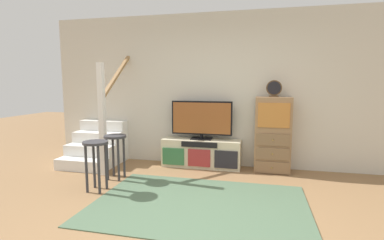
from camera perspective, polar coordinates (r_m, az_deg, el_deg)
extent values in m
plane|color=olive|center=(3.18, -0.92, -20.50)|extent=(20.00, 20.00, 0.00)
cube|color=beige|center=(5.23, 5.69, 5.82)|extent=(6.40, 0.12, 2.70)
cube|color=#4C664C|center=(3.70, 1.45, -16.20)|extent=(2.60, 1.80, 0.01)
cube|color=beige|center=(5.17, 1.83, -6.52)|extent=(1.38, 0.36, 0.49)
cube|color=#337042|center=(5.11, -3.71, -7.15)|extent=(0.39, 0.02, 0.30)
cube|color=maroon|center=(5.00, 1.39, -7.47)|extent=(0.39, 0.02, 0.30)
cube|color=#232328|center=(4.93, 6.69, -7.73)|extent=(0.39, 0.02, 0.30)
cube|color=black|center=(4.95, 1.40, -4.88)|extent=(0.62, 0.02, 0.09)
cube|color=black|center=(5.14, 1.89, -3.66)|extent=(0.36, 0.22, 0.02)
cylinder|color=black|center=(5.13, 1.89, -3.20)|extent=(0.05, 0.05, 0.06)
cube|color=black|center=(5.08, 1.91, 0.41)|extent=(1.07, 0.05, 0.59)
cube|color=brown|center=(5.05, 1.84, 0.37)|extent=(1.02, 0.01, 0.54)
cube|color=#93704C|center=(5.01, 15.55, -2.80)|extent=(0.58, 0.34, 1.25)
cube|color=brown|center=(4.95, 15.42, -9.00)|extent=(0.53, 0.02, 0.19)
sphere|color=olive|center=(4.94, 15.43, -9.05)|extent=(0.03, 0.03, 0.03)
cube|color=brown|center=(4.90, 15.51, -6.41)|extent=(0.53, 0.02, 0.19)
sphere|color=olive|center=(4.88, 15.52, -6.46)|extent=(0.03, 0.03, 0.03)
cube|color=brown|center=(4.85, 15.61, -3.77)|extent=(0.53, 0.02, 0.19)
sphere|color=olive|center=(4.83, 15.62, -3.81)|extent=(0.03, 0.03, 0.03)
cube|color=#BC7533|center=(4.79, 15.77, 0.90)|extent=(0.49, 0.02, 0.39)
cube|color=#4C3823|center=(4.93, 15.76, 4.50)|extent=(0.15, 0.08, 0.02)
cylinder|color=brown|center=(4.92, 15.81, 6.09)|extent=(0.25, 0.04, 0.25)
cylinder|color=black|center=(4.90, 15.83, 6.09)|extent=(0.21, 0.01, 0.21)
cube|color=white|center=(5.36, -20.85, -8.20)|extent=(0.90, 0.26, 0.19)
cube|color=white|center=(5.54, -19.39, -6.61)|extent=(0.90, 0.26, 0.38)
cube|color=white|center=(5.74, -18.03, -5.11)|extent=(0.90, 0.26, 0.57)
cube|color=white|center=(5.94, -16.76, -3.72)|extent=(0.90, 0.26, 0.76)
cube|color=white|center=(6.14, -15.59, -2.41)|extent=(0.90, 0.26, 0.95)
cube|color=white|center=(4.83, -17.23, 0.04)|extent=(0.09, 0.09, 1.80)
cube|color=#9E7547|center=(5.37, -14.00, 9.41)|extent=(0.06, 1.33, 0.99)
cylinder|color=#333338|center=(4.22, -20.04, -9.02)|extent=(0.04, 0.04, 0.66)
cylinder|color=#333338|center=(4.12, -17.83, -9.31)|extent=(0.04, 0.04, 0.66)
cylinder|color=#333338|center=(4.37, -18.68, -8.40)|extent=(0.04, 0.04, 0.66)
cylinder|color=#333338|center=(4.27, -16.53, -8.66)|extent=(0.04, 0.04, 0.66)
cylinder|color=#333338|center=(4.16, -18.46, -4.25)|extent=(0.34, 0.34, 0.03)
cylinder|color=#333338|center=(4.66, -16.32, -7.41)|extent=(0.04, 0.04, 0.65)
cylinder|color=#333338|center=(4.57, -14.26, -7.62)|extent=(0.04, 0.04, 0.65)
cylinder|color=#333338|center=(4.81, -15.22, -6.88)|extent=(0.04, 0.04, 0.65)
cylinder|color=#333338|center=(4.73, -13.21, -7.07)|extent=(0.04, 0.04, 0.65)
cylinder|color=#333338|center=(4.62, -14.89, -3.13)|extent=(0.34, 0.34, 0.03)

